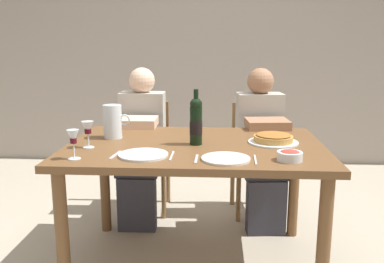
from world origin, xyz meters
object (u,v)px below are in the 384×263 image
(diner_left, at_px, (141,141))
(wine_glass_left_diner, at_px, (73,138))
(water_pitcher, at_px, (113,123))
(wine_glass_right_diner, at_px, (88,129))
(salad_bowl, at_px, (290,155))
(wine_bottle, at_px, (196,121))
(baked_tart, at_px, (273,139))
(dinner_plate_right_setting, at_px, (226,159))
(chair_right, at_px, (256,150))
(diner_right, at_px, (262,142))
(dinner_plate_left_setting, at_px, (143,155))
(chair_left, at_px, (146,148))
(dining_table, at_px, (195,159))

(diner_left, bearing_deg, wine_glass_left_diner, 80.75)
(water_pitcher, bearing_deg, wine_glass_right_diner, -107.40)
(diner_left, bearing_deg, salad_bowl, 132.58)
(wine_bottle, bearing_deg, wine_glass_left_diner, -149.79)
(baked_tart, relative_size, wine_glass_right_diner, 1.94)
(wine_bottle, height_order, baked_tart, wine_bottle)
(wine_glass_right_diner, bearing_deg, dinner_plate_right_setting, -15.02)
(chair_right, bearing_deg, diner_right, 89.04)
(dinner_plate_left_setting, xyz_separation_m, chair_left, (-0.19, 1.19, -0.27))
(wine_glass_right_diner, bearing_deg, diner_right, 36.61)
(water_pitcher, distance_m, diner_left, 0.59)
(wine_bottle, xyz_separation_m, diner_right, (0.46, 0.67, -0.28))
(diner_left, bearing_deg, chair_left, -90.15)
(chair_right, bearing_deg, wine_glass_left_diner, 44.78)
(dining_table, relative_size, dinner_plate_left_setting, 5.71)
(wine_glass_right_diner, bearing_deg, water_pitcher, 72.60)
(dinner_plate_right_setting, relative_size, chair_right, 0.29)
(wine_bottle, xyz_separation_m, salad_bowl, (0.49, -0.32, -0.11))
(wine_glass_left_diner, bearing_deg, wine_bottle, 30.21)
(chair_right, bearing_deg, dinner_plate_right_setting, 72.05)
(chair_left, bearing_deg, wine_glass_right_diner, 80.97)
(wine_glass_left_diner, bearing_deg, dining_table, 31.19)
(chair_right, bearing_deg, baked_tart, 85.71)
(water_pitcher, xyz_separation_m, salad_bowl, (1.02, -0.46, -0.06))
(chair_right, bearing_deg, dinner_plate_left_setting, 53.65)
(dinner_plate_left_setting, distance_m, chair_left, 1.23)
(baked_tart, xyz_separation_m, chair_left, (-0.91, 0.86, -0.29))
(dinner_plate_right_setting, distance_m, chair_right, 1.29)
(salad_bowl, distance_m, chair_right, 1.26)
(dinner_plate_left_setting, bearing_deg, wine_bottle, 45.72)
(wine_bottle, xyz_separation_m, diner_left, (-0.45, 0.68, -0.28))
(wine_glass_right_diner, relative_size, diner_left, 0.13)
(dinner_plate_left_setting, distance_m, diner_left, 0.98)
(wine_glass_left_diner, bearing_deg, dinner_plate_left_setting, 13.58)
(wine_glass_left_diner, distance_m, diner_right, 1.50)
(dinner_plate_left_setting, bearing_deg, chair_right, 59.33)
(dining_table, bearing_deg, dinner_plate_left_setting, -132.55)
(water_pitcher, distance_m, chair_right, 1.28)
(wine_bottle, distance_m, chair_right, 1.09)
(wine_glass_left_diner, xyz_separation_m, diner_right, (1.06, 1.03, -0.25))
(salad_bowl, xyz_separation_m, dinner_plate_right_setting, (-0.32, -0.00, -0.02))
(dining_table, xyz_separation_m, dinner_plate_right_setting, (0.17, -0.33, 0.10))
(water_pitcher, relative_size, dinner_plate_right_setting, 0.83)
(diner_left, bearing_deg, dinner_plate_right_setting, 121.01)
(dinner_plate_left_setting, height_order, dinner_plate_right_setting, same)
(wine_glass_left_diner, distance_m, chair_left, 1.33)
(baked_tart, bearing_deg, dinner_plate_left_setting, -155.39)
(dining_table, bearing_deg, wine_glass_right_diner, -168.29)
(chair_left, xyz_separation_m, chair_right, (0.89, -0.01, 0.00))
(dining_table, relative_size, baked_tart, 5.07)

